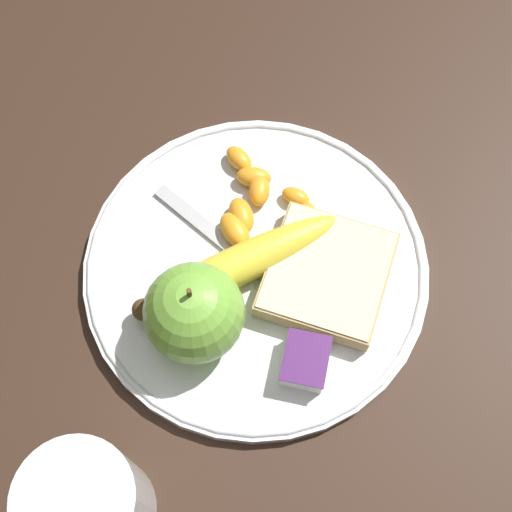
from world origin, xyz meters
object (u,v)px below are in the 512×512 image
object	(u,v)px
juice_glass	(90,505)
banana	(239,265)
bread_slice	(327,275)
fork	(244,259)
apple	(194,313)
jam_packet	(305,361)
plate	(256,267)

from	to	relation	value
juice_glass	banana	world-z (taller)	juice_glass
bread_slice	fork	xyz separation A→B (m)	(-0.00, -0.07, -0.01)
apple	bread_slice	distance (m)	0.12
bread_slice	jam_packet	world-z (taller)	same
fork	jam_packet	size ratio (longest dim) A/B	3.73
banana	fork	xyz separation A→B (m)	(-0.01, 0.00, -0.01)
plate	jam_packet	distance (m)	0.09
banana	apple	bearing A→B (deg)	-21.70
plate	apple	world-z (taller)	apple
juice_glass	jam_packet	size ratio (longest dim) A/B	2.40
apple	bread_slice	bearing A→B (deg)	124.13
plate	fork	bearing A→B (deg)	-105.88
bread_slice	jam_packet	distance (m)	0.07
bread_slice	jam_packet	xyz separation A→B (m)	(0.07, -0.00, -0.00)
banana	bread_slice	size ratio (longest dim) A/B	1.49
bread_slice	plate	bearing A→B (deg)	-90.59
juice_glass	banana	xyz separation A→B (m)	(-0.20, 0.06, -0.02)
plate	fork	world-z (taller)	fork
juice_glass	apple	world-z (taller)	juice_glass
plate	jam_packet	xyz separation A→B (m)	(0.08, 0.06, 0.01)
banana	bread_slice	world-z (taller)	banana
fork	jam_packet	world-z (taller)	jam_packet
apple	jam_packet	size ratio (longest dim) A/B	2.07
juice_glass	bread_slice	size ratio (longest dim) A/B	0.92
banana	juice_glass	bearing A→B (deg)	-15.84
plate	bread_slice	xyz separation A→B (m)	(0.00, 0.06, 0.02)
plate	banana	world-z (taller)	banana
fork	banana	bearing A→B (deg)	-69.52
bread_slice	jam_packet	size ratio (longest dim) A/B	2.63
apple	banana	bearing A→B (deg)	158.30
banana	jam_packet	xyz separation A→B (m)	(0.07, 0.07, -0.01)
plate	juice_glass	bearing A→B (deg)	-18.23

